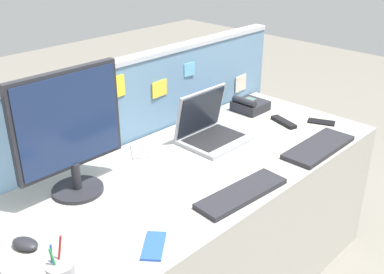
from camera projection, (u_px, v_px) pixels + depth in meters
desk at (199, 230)px, 2.22m from camera, size 1.89×0.80×0.73m
cubicle_divider at (139, 162)px, 2.41m from camera, size 2.02×0.08×1.14m
desktop_monitor at (69, 128)px, 1.75m from camera, size 0.46×0.21×0.51m
laptop at (209, 128)px, 2.27m from camera, size 0.32×0.26×0.25m
desk_phone at (250, 105)px, 2.63m from camera, size 0.17×0.17×0.09m
keyboard_main at (242, 193)px, 1.83m from camera, size 0.43×0.15×0.02m
keyboard_spare at (319, 147)px, 2.20m from camera, size 0.43×0.16×0.02m
computer_mouse_right_hand at (25, 244)px, 1.53m from camera, size 0.09×0.11×0.03m
cell_phone_black_slab at (321, 122)px, 2.49m from camera, size 0.11×0.16×0.01m
cell_phone_blue_case at (154, 246)px, 1.54m from camera, size 0.16×0.15×0.01m
cell_phone_silver_slab at (139, 151)px, 2.18m from camera, size 0.15×0.17×0.01m
tv_remote at (284, 122)px, 2.47m from camera, size 0.09×0.18×0.02m
coffee_mug at (212, 108)px, 2.55m from camera, size 0.12×0.08×0.10m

